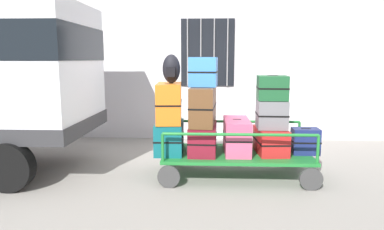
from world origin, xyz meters
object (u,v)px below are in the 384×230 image
(suitcase_left_bottom, at_px, (170,137))
(backpack, at_px, (171,69))
(luggage_cart, at_px, (236,156))
(suitcase_center_bottom, at_px, (237,136))
(suitcase_left_middle, at_px, (169,103))
(suitcase_midleft_top, at_px, (203,72))
(suitcase_midright_middle, at_px, (272,114))
(suitcase_midright_bottom, at_px, (271,141))
(suitcase_right_bottom, at_px, (305,141))
(suitcase_midleft_bottom, at_px, (203,138))
(suitcase_midleft_middle, at_px, (203,106))
(suitcase_midright_top, at_px, (272,88))

(suitcase_left_bottom, distance_m, backpack, 1.08)
(luggage_cart, height_order, backpack, backpack)
(suitcase_center_bottom, bearing_deg, suitcase_left_middle, -178.24)
(suitcase_midleft_top, height_order, suitcase_midright_middle, suitcase_midleft_top)
(suitcase_midright_bottom, height_order, suitcase_right_bottom, suitcase_right_bottom)
(suitcase_left_bottom, distance_m, suitcase_midright_middle, 1.65)
(suitcase_midleft_top, height_order, suitcase_right_bottom, suitcase_midleft_top)
(luggage_cart, relative_size, suitcase_midright_bottom, 3.24)
(suitcase_midleft_top, xyz_separation_m, suitcase_center_bottom, (0.54, 0.03, -1.01))
(suitcase_left_bottom, bearing_deg, suitcase_left_middle, 90.00)
(suitcase_right_bottom, bearing_deg, suitcase_midleft_bottom, 177.99)
(luggage_cart, bearing_deg, suitcase_midleft_bottom, 175.87)
(suitcase_left_middle, bearing_deg, luggage_cart, -0.03)
(suitcase_left_bottom, bearing_deg, luggage_cart, 0.41)
(suitcase_midright_middle, xyz_separation_m, suitcase_right_bottom, (0.54, -0.02, -0.42))
(backpack, bearing_deg, suitcase_right_bottom, 1.00)
(suitcase_midright_bottom, bearing_deg, suitcase_midleft_middle, 178.45)
(luggage_cart, distance_m, suitcase_midleft_bottom, 0.60)
(suitcase_midright_bottom, bearing_deg, suitcase_left_middle, 179.82)
(luggage_cart, bearing_deg, suitcase_midright_bottom, -0.48)
(suitcase_left_bottom, relative_size, suitcase_midright_top, 1.67)
(suitcase_midleft_top, bearing_deg, suitcase_midleft_bottom, 90.00)
(luggage_cart, xyz_separation_m, suitcase_left_middle, (-1.07, 0.00, 0.85))
(backpack, bearing_deg, luggage_cart, 3.03)
(suitcase_midleft_middle, xyz_separation_m, suitcase_midright_top, (1.07, 0.01, 0.29))
(suitcase_left_bottom, relative_size, suitcase_right_bottom, 1.92)
(suitcase_midright_bottom, bearing_deg, suitcase_midright_middle, 90.00)
(suitcase_midleft_bottom, xyz_separation_m, suitcase_midright_bottom, (1.07, -0.04, -0.02))
(suitcase_midright_bottom, relative_size, suitcase_midright_middle, 1.45)
(suitcase_left_middle, distance_m, suitcase_midright_middle, 1.61)
(suitcase_midleft_bottom, height_order, suitcase_midleft_middle, suitcase_midleft_middle)
(suitcase_left_bottom, relative_size, suitcase_midright_middle, 1.60)
(suitcase_midleft_middle, height_order, suitcase_right_bottom, suitcase_midleft_middle)
(suitcase_midleft_middle, distance_m, suitcase_midright_top, 1.11)
(suitcase_midleft_middle, distance_m, suitcase_right_bottom, 1.70)
(suitcase_right_bottom, bearing_deg, backpack, -179.00)
(suitcase_midright_bottom, distance_m, suitcase_midright_middle, 0.42)
(suitcase_left_bottom, distance_m, suitcase_right_bottom, 2.14)
(suitcase_midleft_top, bearing_deg, backpack, -173.75)
(suitcase_center_bottom, distance_m, suitcase_right_bottom, 1.07)
(suitcase_midleft_top, xyz_separation_m, suitcase_midright_top, (1.07, 0.03, -0.24))
(suitcase_left_bottom, relative_size, suitcase_left_middle, 0.94)
(suitcase_midleft_bottom, relative_size, suitcase_right_bottom, 2.30)
(suitcase_left_bottom, bearing_deg, suitcase_midright_top, 1.36)
(suitcase_midleft_bottom, relative_size, suitcase_midright_bottom, 1.32)
(luggage_cart, xyz_separation_m, suitcase_midleft_bottom, (-0.54, 0.04, 0.28))
(suitcase_left_middle, bearing_deg, suitcase_left_bottom, -90.00)
(backpack, bearing_deg, suitcase_left_middle, 128.81)
(suitcase_midleft_bottom, relative_size, suitcase_midleft_top, 2.09)
(luggage_cart, bearing_deg, suitcase_midleft_middle, 177.38)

